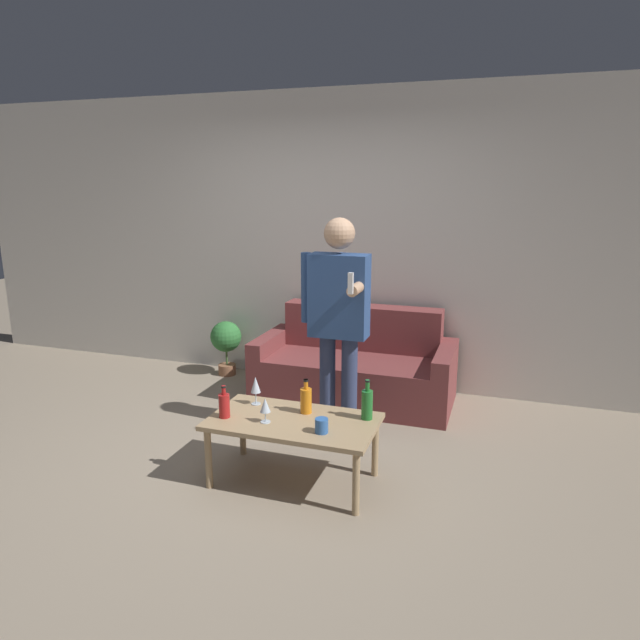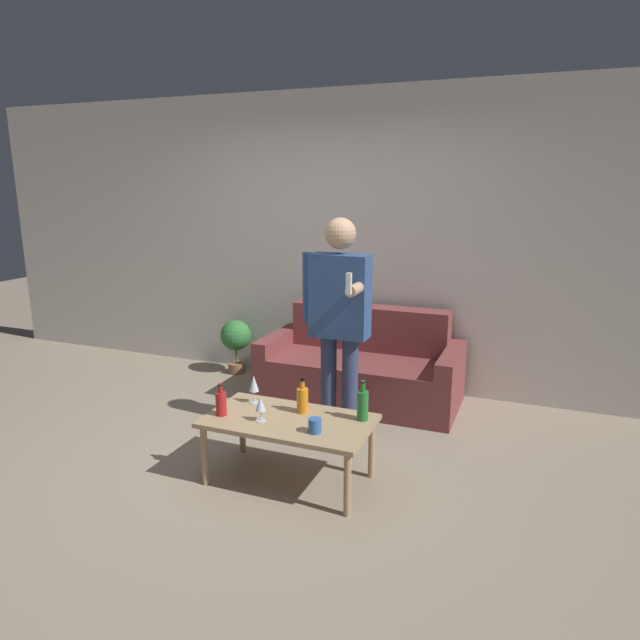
# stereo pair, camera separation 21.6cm
# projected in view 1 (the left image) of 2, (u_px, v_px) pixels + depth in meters

# --- Properties ---
(ground_plane) EXTENTS (16.00, 16.00, 0.00)m
(ground_plane) POSITION_uv_depth(u_px,v_px,m) (240.00, 474.00, 3.78)
(ground_plane) COLOR gray
(wall_back) EXTENTS (8.00, 0.06, 2.70)m
(wall_back) POSITION_uv_depth(u_px,v_px,m) (332.00, 241.00, 5.32)
(wall_back) COLOR silver
(wall_back) RESTS_ON ground_plane
(couch) EXTENTS (1.71, 0.80, 0.80)m
(couch) POSITION_uv_depth(u_px,v_px,m) (355.00, 368.00, 5.05)
(couch) COLOR brown
(couch) RESTS_ON ground_plane
(coffee_table) EXTENTS (1.06, 0.58, 0.43)m
(coffee_table) POSITION_uv_depth(u_px,v_px,m) (293.00, 426.00, 3.60)
(coffee_table) COLOR tan
(coffee_table) RESTS_ON ground_plane
(bottle_orange) EXTENTS (0.07, 0.07, 0.26)m
(bottle_orange) POSITION_uv_depth(u_px,v_px,m) (367.00, 404.00, 3.58)
(bottle_orange) COLOR #23752D
(bottle_orange) RESTS_ON coffee_table
(bottle_green) EXTENTS (0.07, 0.07, 0.23)m
(bottle_green) POSITION_uv_depth(u_px,v_px,m) (306.00, 400.00, 3.68)
(bottle_green) COLOR orange
(bottle_green) RESTS_ON coffee_table
(bottle_dark) EXTENTS (0.07, 0.07, 0.21)m
(bottle_dark) POSITION_uv_depth(u_px,v_px,m) (224.00, 405.00, 3.61)
(bottle_dark) COLOR #B21E1E
(bottle_dark) RESTS_ON coffee_table
(wine_glass_near) EXTENTS (0.07, 0.07, 0.16)m
(wine_glass_near) POSITION_uv_depth(u_px,v_px,m) (265.00, 406.00, 3.53)
(wine_glass_near) COLOR silver
(wine_glass_near) RESTS_ON coffee_table
(wine_glass_far) EXTENTS (0.07, 0.07, 0.19)m
(wine_glass_far) POSITION_uv_depth(u_px,v_px,m) (256.00, 385.00, 3.81)
(wine_glass_far) COLOR silver
(wine_glass_far) RESTS_ON coffee_table
(cup_on_table) EXTENTS (0.08, 0.08, 0.09)m
(cup_on_table) POSITION_uv_depth(u_px,v_px,m) (322.00, 426.00, 3.40)
(cup_on_table) COLOR #3366B2
(cup_on_table) RESTS_ON coffee_table
(person_standing_front) EXTENTS (0.50, 0.43, 1.65)m
(person_standing_front) POSITION_uv_depth(u_px,v_px,m) (338.00, 313.00, 4.09)
(person_standing_front) COLOR navy
(person_standing_front) RESTS_ON ground_plane
(potted_plant) EXTENTS (0.31, 0.31, 0.55)m
(potted_plant) POSITION_uv_depth(u_px,v_px,m) (226.00, 340.00, 5.66)
(potted_plant) COLOR #936042
(potted_plant) RESTS_ON ground_plane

